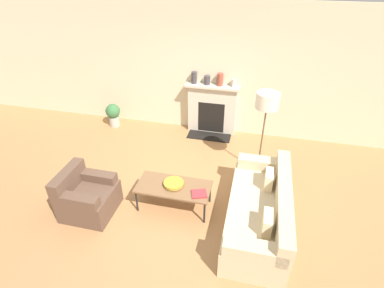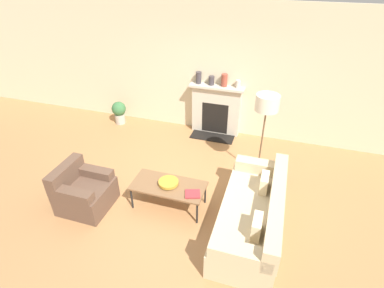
# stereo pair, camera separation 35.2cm
# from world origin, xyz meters

# --- Properties ---
(ground_plane) EXTENTS (18.00, 18.00, 0.00)m
(ground_plane) POSITION_xyz_m (0.00, 0.00, 0.00)
(ground_plane) COLOR #A87547
(wall_back) EXTENTS (18.00, 0.06, 2.90)m
(wall_back) POSITION_xyz_m (0.00, 2.64, 1.45)
(wall_back) COLOR beige
(wall_back) RESTS_ON ground_plane
(fireplace) EXTENTS (1.23, 0.59, 1.17)m
(fireplace) POSITION_xyz_m (0.09, 2.50, 0.57)
(fireplace) COLOR beige
(fireplace) RESTS_ON ground_plane
(couch) EXTENTS (0.88, 2.10, 0.78)m
(couch) POSITION_xyz_m (1.35, -0.26, 0.30)
(couch) COLOR #CCB78E
(couch) RESTS_ON ground_plane
(armchair_near) EXTENTS (0.79, 0.77, 0.76)m
(armchair_near) POSITION_xyz_m (-1.40, -0.59, 0.30)
(armchair_near) COLOR brown
(armchair_near) RESTS_ON ground_plane
(coffee_table) EXTENTS (1.21, 0.56, 0.44)m
(coffee_table) POSITION_xyz_m (-0.06, -0.16, 0.41)
(coffee_table) COLOR brown
(coffee_table) RESTS_ON ground_plane
(bowl) EXTENTS (0.33, 0.33, 0.07)m
(bowl) POSITION_xyz_m (-0.06, -0.14, 0.48)
(bowl) COLOR #BC8E2D
(bowl) RESTS_ON coffee_table
(book) EXTENTS (0.29, 0.26, 0.02)m
(book) POSITION_xyz_m (0.39, -0.26, 0.45)
(book) COLOR #9E2D33
(book) RESTS_ON coffee_table
(floor_lamp) EXTENTS (0.40, 0.40, 1.65)m
(floor_lamp) POSITION_xyz_m (1.26, 1.14, 1.36)
(floor_lamp) COLOR brown
(floor_lamp) RESTS_ON ground_plane
(mantel_vase_left) EXTENTS (0.12, 0.12, 0.26)m
(mantel_vase_left) POSITION_xyz_m (-0.34, 2.51, 1.30)
(mantel_vase_left) COLOR #3D383D
(mantel_vase_left) RESTS_ON fireplace
(mantel_vase_center_left) EXTENTS (0.13, 0.13, 0.20)m
(mantel_vase_center_left) POSITION_xyz_m (-0.05, 2.51, 1.27)
(mantel_vase_center_left) COLOR #3D383D
(mantel_vase_center_left) RESTS_ON fireplace
(mantel_vase_center_right) EXTENTS (0.13, 0.13, 0.27)m
(mantel_vase_center_right) POSITION_xyz_m (0.24, 2.51, 1.31)
(mantel_vase_center_right) COLOR brown
(mantel_vase_center_right) RESTS_ON fireplace
(mantel_vase_right) EXTENTS (0.10, 0.10, 0.17)m
(mantel_vase_right) POSITION_xyz_m (0.55, 2.51, 1.25)
(mantel_vase_right) COLOR beige
(mantel_vase_right) RESTS_ON fireplace
(potted_plant) EXTENTS (0.35, 0.35, 0.57)m
(potted_plant) POSITION_xyz_m (-2.30, 2.22, 0.32)
(potted_plant) COLOR #B2A899
(potted_plant) RESTS_ON ground_plane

